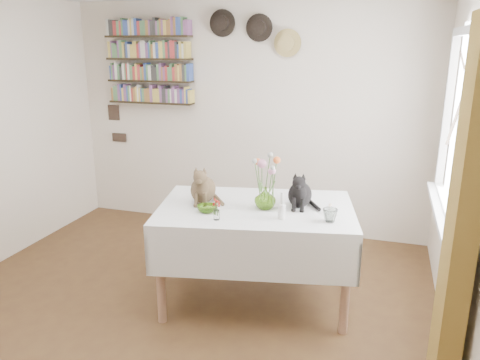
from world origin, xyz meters
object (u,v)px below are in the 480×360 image
(dining_table, at_px, (256,230))
(tabby_cat, at_px, (203,183))
(black_cat, at_px, (300,188))
(flower_vase, at_px, (265,198))
(bookshelf_unit, at_px, (149,62))

(dining_table, relative_size, tabby_cat, 5.21)
(tabby_cat, distance_m, black_cat, 0.77)
(tabby_cat, relative_size, flower_vase, 1.87)
(dining_table, relative_size, black_cat, 5.55)
(bookshelf_unit, bearing_deg, flower_vase, -40.80)
(tabby_cat, height_order, black_cat, tabby_cat)
(black_cat, xyz_separation_m, bookshelf_unit, (-1.98, 1.36, 0.88))
(dining_table, bearing_deg, tabby_cat, -178.49)
(dining_table, xyz_separation_m, bookshelf_unit, (-1.65, 1.47, 1.23))
(black_cat, xyz_separation_m, flower_vase, (-0.25, -0.13, -0.07))
(flower_vase, xyz_separation_m, bookshelf_unit, (-1.73, 1.50, 0.94))
(black_cat, distance_m, flower_vase, 0.29)
(dining_table, bearing_deg, black_cat, 18.39)
(dining_table, height_order, flower_vase, flower_vase)
(dining_table, height_order, tabby_cat, tabby_cat)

